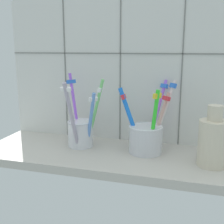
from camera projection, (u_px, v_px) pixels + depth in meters
The scene contains 5 objects.
counter_slab at pixel (109, 156), 70.46cm from camera, with size 64.00×22.00×2.00cm, color #BCB7AD.
tile_wall_back at pixel (121, 66), 76.97cm from camera, with size 64.00×2.20×45.00cm.
toothbrush_cup_left at pixel (81, 130), 73.89cm from camera, with size 11.26×13.95×18.68cm.
toothbrush_cup_right at pixel (146, 136), 69.82cm from camera, with size 13.90×12.09×17.47cm.
ceramic_vase at pixel (213, 141), 61.48cm from camera, with size 6.27×6.27×13.44cm.
Camera 1 is at (18.78, -63.59, 27.26)cm, focal length 45.83 mm.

